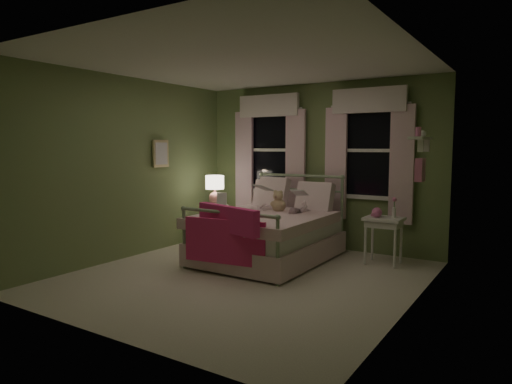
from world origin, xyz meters
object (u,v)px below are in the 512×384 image
Objects in this scene: child_right at (301,195)px; table_lamp at (215,187)px; bed at (268,234)px; teddy_bear at (278,203)px; nightstand_left at (215,219)px; nightstand_right at (384,225)px; child_left at (268,190)px.

table_lamp is (-1.54, -0.04, 0.05)m from child_right.
child_right reaches higher than bed.
nightstand_left is (-1.26, 0.12, -0.37)m from teddy_bear.
teddy_bear reaches higher than nightstand_right.
bed is 4.33× the size of table_lamp.
bed is 0.50m from teddy_bear.
nightstand_left is 0.54m from table_lamp.
child_left reaches higher than nightstand_right.
table_lamp is at bearing -175.13° from nightstand_right.
nightstand_right is (2.71, 0.23, 0.13)m from nightstand_left.
child_left is at bearing -1.54° from child_right.
child_left is at bearing 150.50° from teddy_bear.
child_right is 1.54m from table_lamp.
nightstand_left is 1.02× the size of nightstand_right.
child_left reaches higher than child_right.
nightstand_left is at bearing 174.70° from teddy_bear.
table_lamp is at bearing 174.70° from teddy_bear.
table_lamp reaches higher than nightstand_left.
child_left is at bearing 122.39° from bed.
table_lamp is at bearing 162.68° from bed.
child_right is 2.04× the size of teddy_bear.
nightstand_right is (1.73, 0.19, -0.39)m from child_left.
bed is 2.72× the size of child_left.
teddy_bear is (0.01, 0.27, 0.42)m from bed.
table_lamp is (-1.26, 0.12, 0.16)m from teddy_bear.
bed is 1.44m from table_lamp.
bed reaches higher than nightstand_left.
child_left is at bearing 2.43° from table_lamp.
teddy_bear is (0.28, -0.16, -0.15)m from child_left.
nightstand_left and nightstand_right have the same top height.
teddy_bear is 0.69× the size of table_lamp.
nightstand_left is 1.38× the size of table_lamp.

